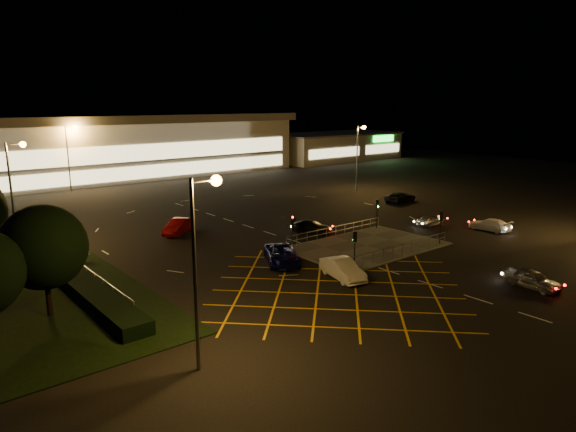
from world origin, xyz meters
TOP-DOWN VIEW (x-y plane):
  - ground at (0.00, 0.00)m, footprint 180.00×180.00m
  - pedestrian_island at (2.00, -2.00)m, footprint 14.00×9.00m
  - hedge at (-23.00, 6.00)m, footprint 2.00×26.00m
  - supermarket at (0.00, 61.95)m, footprint 72.00×26.50m
  - retail_unit_a at (46.00, 53.97)m, footprint 18.80×14.80m
  - retail_unit_b at (62.00, 53.96)m, footprint 14.80×14.80m
  - streetlight_sw at (-21.56, -12.00)m, footprint 1.78×0.56m
  - streetlight_nw at (-23.56, 18.00)m, footprint 1.78×0.56m
  - streetlight_ne at (24.44, 20.00)m, footprint 1.78×0.56m
  - streetlight_far_left at (-9.56, 48.00)m, footprint 1.78×0.56m
  - streetlight_far_right at (30.44, 50.00)m, footprint 1.78×0.56m
  - signal_sw at (-4.00, -5.99)m, footprint 0.28×0.30m
  - signal_se at (8.00, -5.99)m, footprint 0.28×0.30m
  - signal_nw at (-4.00, 1.99)m, footprint 0.28×0.30m
  - signal_ne at (8.00, 1.99)m, footprint 0.28×0.30m
  - tree_e at (-26.00, 0.00)m, footprint 5.40×5.40m
  - car_near_silver at (3.17, -17.27)m, footprint 1.96×4.22m
  - car_queue_white at (-6.25, -6.88)m, footprint 2.80×5.03m
  - car_left_blue at (-7.50, -0.92)m, footprint 5.05×6.20m
  - car_far_dkgrey at (1.63, 5.40)m, footprint 3.95×4.66m
  - car_right_silver at (13.94, -0.76)m, footprint 3.76×1.75m
  - car_circ_red at (-9.44, 13.98)m, footprint 4.82×4.17m
  - car_east_grey at (22.38, 10.13)m, footprint 5.10×2.57m
  - car_approach_white at (17.00, -6.07)m, footprint 2.01×4.55m

SIDE VIEW (x-z plane):
  - ground at x=0.00m, z-range 0.00..0.00m
  - pedestrian_island at x=2.00m, z-range 0.00..0.12m
  - hedge at x=-23.00m, z-range 0.00..1.00m
  - car_right_silver at x=13.94m, z-range 0.00..1.24m
  - car_far_dkgrey at x=1.63m, z-range 0.00..1.28m
  - car_approach_white at x=17.00m, z-range 0.00..1.30m
  - car_east_grey at x=22.38m, z-range 0.00..1.38m
  - car_near_silver at x=3.17m, z-range 0.00..1.40m
  - car_circ_red at x=-9.44m, z-range 0.00..1.57m
  - car_left_blue at x=-7.50m, z-range 0.00..1.57m
  - car_queue_white at x=-6.25m, z-range 0.00..1.57m
  - signal_sw at x=-4.00m, z-range 0.79..3.94m
  - signal_se at x=8.00m, z-range 0.79..3.94m
  - signal_nw at x=-4.00m, z-range 0.79..3.94m
  - signal_ne at x=8.00m, z-range 0.79..3.94m
  - retail_unit_a at x=46.00m, z-range 0.04..6.39m
  - retail_unit_b at x=62.00m, z-range 0.05..6.40m
  - tree_e at x=-26.00m, z-range 0.97..8.32m
  - supermarket at x=0.00m, z-range 0.06..10.56m
  - streetlight_sw at x=-21.56m, z-range 1.55..11.58m
  - streetlight_nw at x=-23.56m, z-range 1.55..11.58m
  - streetlight_ne at x=24.44m, z-range 1.55..11.58m
  - streetlight_far_left at x=-9.56m, z-range 1.55..11.58m
  - streetlight_far_right at x=30.44m, z-range 1.55..11.58m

